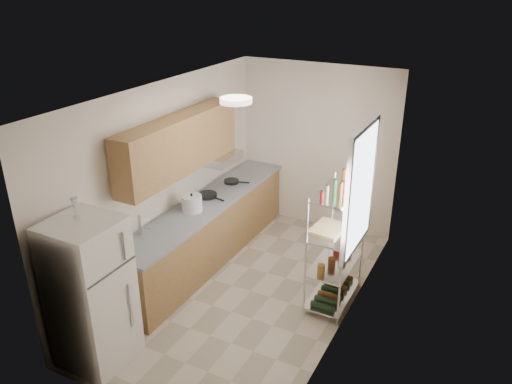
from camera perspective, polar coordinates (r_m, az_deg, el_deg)
room at (r=5.95m, az=-0.68°, el=-0.96°), size 2.52×4.42×2.62m
counter_run at (r=7.08m, az=-5.56°, el=-4.43°), size 0.63×3.51×0.90m
upper_cabinets at (r=6.37m, az=-8.72°, el=5.40°), size 0.33×2.20×0.72m
range_hood at (r=7.10m, az=-4.40°, el=3.97°), size 0.50×0.60×0.12m
window at (r=5.73m, az=11.85°, el=0.27°), size 0.06×1.00×1.46m
bakers_rack at (r=5.93m, az=9.31°, el=-3.44°), size 0.45×0.90×1.73m
ceiling_dome at (r=5.28m, az=-2.31°, el=10.43°), size 0.34×0.34×0.05m
refrigerator at (r=5.42m, az=-18.34°, el=-10.94°), size 0.67×0.67×1.62m
wine_glass_a at (r=5.09m, az=-20.00°, el=-1.65°), size 0.07×0.07×0.20m
wine_glass_b at (r=5.05m, az=-19.91°, el=-2.02°), size 0.06×0.06×0.17m
rice_cooker at (r=6.61m, az=-7.34°, el=-1.29°), size 0.27×0.27×0.22m
frying_pan_large at (r=7.04m, az=-5.61°, el=-0.36°), size 0.32×0.32×0.05m
frying_pan_small at (r=7.48m, az=-2.83°, el=1.22°), size 0.27×0.27×0.05m
cutting_board at (r=5.95m, az=8.25°, el=-4.14°), size 0.38×0.47×0.03m
espresso_machine at (r=6.15m, az=11.28°, el=-1.96°), size 0.21×0.28×0.31m
storage_bag at (r=6.45m, az=9.43°, el=-5.85°), size 0.10×0.13×0.15m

